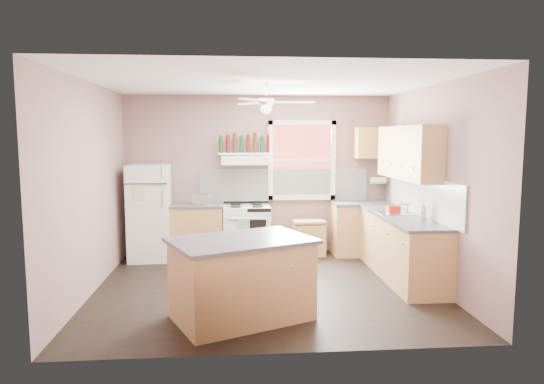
{
  "coord_description": "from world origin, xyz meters",
  "views": [
    {
      "loc": [
        -0.43,
        -6.29,
        2.02
      ],
      "look_at": [
        0.1,
        0.3,
        1.25
      ],
      "focal_mm": 32.0,
      "sensor_mm": 36.0,
      "label": 1
    }
  ],
  "objects": [
    {
      "name": "wall_back",
      "position": [
        0.0,
        2.02,
        1.35
      ],
      "size": [
        4.5,
        0.05,
        2.7
      ],
      "primitive_type": "cube",
      "color": "#81625D",
      "rests_on": "ground"
    },
    {
      "name": "stove",
      "position": [
        -0.21,
        1.7,
        0.43
      ],
      "size": [
        0.78,
        0.65,
        0.86
      ],
      "primitive_type": "cube",
      "rotation": [
        0.0,
        0.0,
        0.01
      ],
      "color": "white",
      "rests_on": "floor"
    },
    {
      "name": "ceiling_fan_hub",
      "position": [
        0.0,
        0.0,
        2.45
      ],
      "size": [
        0.2,
        0.2,
        0.08
      ],
      "primitive_type": "cylinder",
      "color": "white",
      "rests_on": "ceiling"
    },
    {
      "name": "sink",
      "position": [
        1.94,
        0.5,
        0.9
      ],
      "size": [
        0.55,
        0.45,
        0.03
      ],
      "primitive_type": "cube",
      "color": "silver",
      "rests_on": "counter_right"
    },
    {
      "name": "ceiling",
      "position": [
        0.0,
        0.0,
        2.7
      ],
      "size": [
        4.5,
        4.5,
        0.0
      ],
      "primitive_type": "plane",
      "color": "white",
      "rests_on": "ground"
    },
    {
      "name": "upper_cabinet_right",
      "position": [
        2.08,
        0.5,
        1.78
      ],
      "size": [
        0.33,
        1.8,
        0.76
      ],
      "primitive_type": "cube",
      "color": "#AE8048",
      "rests_on": "wall_right"
    },
    {
      "name": "backsplash_right",
      "position": [
        2.23,
        0.3,
        1.18
      ],
      "size": [
        0.03,
        2.6,
        0.55
      ],
      "primitive_type": "cube",
      "color": "white",
      "rests_on": "wall_right"
    },
    {
      "name": "wall_right",
      "position": [
        2.27,
        0.0,
        1.35
      ],
      "size": [
        0.05,
        4.0,
        2.7
      ],
      "primitive_type": "cube",
      "color": "#81625D",
      "rests_on": "ground"
    },
    {
      "name": "toaster",
      "position": [
        -0.94,
        1.6,
        0.99
      ],
      "size": [
        0.32,
        0.26,
        0.18
      ],
      "primitive_type": "cube",
      "rotation": [
        0.0,
        0.0,
        -0.41
      ],
      "color": "silver",
      "rests_on": "counter_left"
    },
    {
      "name": "counter_right",
      "position": [
        1.94,
        0.3,
        0.88
      ],
      "size": [
        0.62,
        2.22,
        0.04
      ],
      "primitive_type": "cube",
      "color": "#404043",
      "rests_on": "base_cabinet_right"
    },
    {
      "name": "counter_corner",
      "position": [
        1.75,
        1.7,
        0.88
      ],
      "size": [
        1.02,
        0.62,
        0.04
      ],
      "primitive_type": "cube",
      "color": "#404043",
      "rests_on": "base_cabinet_corner"
    },
    {
      "name": "cart",
      "position": [
        0.84,
        1.7,
        0.27
      ],
      "size": [
        0.55,
        0.37,
        0.54
      ],
      "primitive_type": "cube",
      "rotation": [
        0.0,
        0.0,
        0.03
      ],
      "color": "#AE8048",
      "rests_on": "floor"
    },
    {
      "name": "island",
      "position": [
        -0.35,
        -1.09,
        0.43
      ],
      "size": [
        1.65,
        1.38,
        0.86
      ],
      "primitive_type": "cube",
      "rotation": [
        0.0,
        0.0,
        0.42
      ],
      "color": "#AE8048",
      "rests_on": "floor"
    },
    {
      "name": "counter_left",
      "position": [
        -1.06,
        1.7,
        0.88
      ],
      "size": [
        0.92,
        0.62,
        0.04
      ],
      "primitive_type": "cube",
      "color": "#404043",
      "rests_on": "base_cabinet_left"
    },
    {
      "name": "floor",
      "position": [
        0.0,
        0.0,
        0.0
      ],
      "size": [
        4.5,
        4.5,
        0.0
      ],
      "primitive_type": "plane",
      "color": "black",
      "rests_on": "ground"
    },
    {
      "name": "range_hood",
      "position": [
        -0.23,
        1.75,
        1.62
      ],
      "size": [
        0.78,
        0.5,
        0.14
      ],
      "primitive_type": "cube",
      "color": "white",
      "rests_on": "wall_back"
    },
    {
      "name": "backsplash_back",
      "position": [
        0.45,
        1.99,
        1.18
      ],
      "size": [
        2.9,
        0.03,
        0.55
      ],
      "primitive_type": "cube",
      "color": "white",
      "rests_on": "wall_back"
    },
    {
      "name": "red_caddy",
      "position": [
        1.91,
        0.57,
        0.95
      ],
      "size": [
        0.19,
        0.14,
        0.1
      ],
      "primitive_type": "cube",
      "rotation": [
        0.0,
        0.0,
        0.1
      ],
      "color": "#B21F0F",
      "rests_on": "counter_right"
    },
    {
      "name": "window_view",
      "position": [
        0.75,
        1.98,
        1.6
      ],
      "size": [
        1.0,
        0.02,
        1.2
      ],
      "primitive_type": "cube",
      "color": "maroon",
      "rests_on": "wall_back"
    },
    {
      "name": "base_cabinet_right",
      "position": [
        1.95,
        0.3,
        0.43
      ],
      "size": [
        0.6,
        2.2,
        0.86
      ],
      "primitive_type": "cube",
      "color": "#AE8048",
      "rests_on": "floor"
    },
    {
      "name": "base_cabinet_left",
      "position": [
        -1.06,
        1.7,
        0.43
      ],
      "size": [
        0.9,
        0.6,
        0.86
      ],
      "primitive_type": "cube",
      "color": "#AE8048",
      "rests_on": "floor"
    },
    {
      "name": "refrigerator",
      "position": [
        -1.79,
        1.62,
        0.78
      ],
      "size": [
        0.68,
        0.66,
        1.56
      ],
      "primitive_type": "cube",
      "rotation": [
        0.0,
        0.0,
        0.03
      ],
      "color": "white",
      "rests_on": "floor"
    },
    {
      "name": "base_cabinet_corner",
      "position": [
        1.75,
        1.7,
        0.43
      ],
      "size": [
        1.0,
        0.6,
        0.86
      ],
      "primitive_type": "cube",
      "color": "#AE8048",
      "rests_on": "floor"
    },
    {
      "name": "bottle_shelf",
      "position": [
        -0.23,
        1.87,
        1.72
      ],
      "size": [
        0.9,
        0.26,
        0.03
      ],
      "primitive_type": "cube",
      "color": "white",
      "rests_on": "range_hood"
    },
    {
      "name": "island_top",
      "position": [
        -0.35,
        -1.09,
        0.88
      ],
      "size": [
        1.76,
        1.49,
        0.04
      ],
      "primitive_type": "cube",
      "rotation": [
        0.0,
        0.0,
        0.42
      ],
      "color": "#404043",
      "rests_on": "island"
    },
    {
      "name": "faucet",
      "position": [
        2.1,
        0.5,
        0.97
      ],
      "size": [
        0.03,
        0.03,
        0.14
      ],
      "primitive_type": "cylinder",
      "color": "silver",
      "rests_on": "sink"
    },
    {
      "name": "paper_towel",
      "position": [
        2.07,
        1.86,
        1.25
      ],
      "size": [
        0.26,
        0.12,
        0.12
      ],
      "primitive_type": "cylinder",
      "rotation": [
        0.0,
        1.57,
        0.0
      ],
      "color": "white",
      "rests_on": "wall_back"
    },
    {
      "name": "window_frame",
      "position": [
        0.75,
        1.96,
        1.6
      ],
      "size": [
        1.16,
        0.07,
        1.36
      ],
      "primitive_type": "cube",
      "color": "white",
      "rests_on": "wall_back"
    },
    {
      "name": "wine_bottles",
      "position": [
        -0.23,
        1.87,
        1.88
      ],
      "size": [
        0.86,
        0.06,
        0.31
      ],
      "color": "#143819",
      "rests_on": "bottle_shelf"
    },
    {
      "name": "soap_bottle",
      "position": [
        2.12,
        -0.01,
        1.03
      ],
      "size": [
        0.12,
        0.12,
        0.25
      ],
      "primitive_type": "imported",
      "rotation": [
        0.0,
        0.0,
        0.31
      ],
      "color": "silver",
      "rests_on": "counter_right"
    },
    {
      "name": "wall_left",
      "position": [
        -2.27,
        0.0,
        1.35
      ],
      "size": [
        0.05,
        4.0,
        2.7
      ],
      "primitive_type": "cube",
      "color": "#81625D",
      "rests_on": "ground"
    },
    {
      "name": "upper_cabinet_corner",
      "position": [
        1.95,
        1.83,
        1.9
      ],
      "size": [
        0.6,
        0.33,
        0.52
      ],
      "primitive_type": "cube",
      "color": "#AE8048",
      "rests_on": "wall_back"
    }
  ]
}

